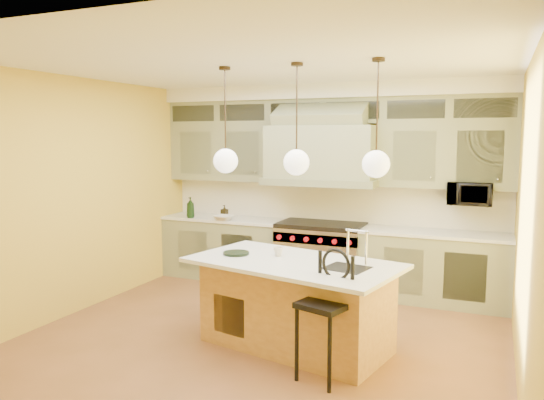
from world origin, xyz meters
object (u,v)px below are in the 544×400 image
at_px(kitchen_island, 296,302).
at_px(counter_stool, 327,306).
at_px(range, 321,256).
at_px(microwave, 470,194).

xyz_separation_m(kitchen_island, counter_stool, (0.50, -0.58, 0.20)).
height_order(range, kitchen_island, kitchen_island).
height_order(kitchen_island, microwave, microwave).
bearing_deg(microwave, counter_stool, -110.44).
bearing_deg(counter_stool, kitchen_island, 148.13).
bearing_deg(kitchen_island, counter_stool, -36.76).
relative_size(range, microwave, 2.21).
xyz_separation_m(range, counter_stool, (0.91, -2.69, 0.19)).
distance_m(kitchen_island, microwave, 2.87).
bearing_deg(range, counter_stool, -71.31).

